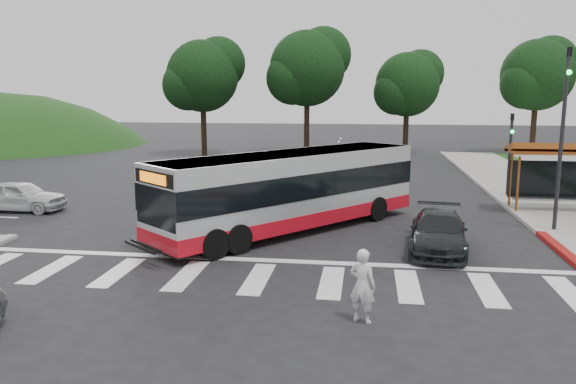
# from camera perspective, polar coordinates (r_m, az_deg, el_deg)

# --- Properties ---
(ground) EXTENTS (140.00, 140.00, 0.00)m
(ground) POSITION_cam_1_polar(r_m,az_deg,el_deg) (20.12, -0.36, -4.23)
(ground) COLOR black
(ground) RESTS_ON ground
(sidewalk_east) EXTENTS (4.00, 40.00, 0.12)m
(sidewalk_east) POSITION_cam_1_polar(r_m,az_deg,el_deg) (28.90, 24.27, -0.60)
(sidewalk_east) COLOR gray
(sidewalk_east) RESTS_ON ground
(curb_east) EXTENTS (0.30, 40.00, 0.15)m
(curb_east) POSITION_cam_1_polar(r_m,az_deg,el_deg) (28.40, 20.40, -0.48)
(curb_east) COLOR #9E9991
(curb_east) RESTS_ON ground
(curb_east_red) EXTENTS (0.32, 6.00, 0.15)m
(curb_east_red) POSITION_cam_1_polar(r_m,az_deg,el_deg) (19.00, 26.75, -5.98)
(curb_east_red) COLOR maroon
(curb_east_red) RESTS_ON ground
(hillside_nw) EXTENTS (44.00, 44.00, 10.00)m
(hillside_nw) POSITION_cam_1_polar(r_m,az_deg,el_deg) (60.56, -27.23, 4.29)
(hillside_nw) COLOR #193912
(hillside_nw) RESTS_ON ground
(crosswalk_ladder) EXTENTS (18.00, 2.60, 0.01)m
(crosswalk_ladder) POSITION_cam_1_polar(r_m,az_deg,el_deg) (15.40, -3.11, -8.79)
(crosswalk_ladder) COLOR silver
(crosswalk_ladder) RESTS_ON ground
(bus_shelter) EXTENTS (4.20, 1.60, 2.86)m
(bus_shelter) POSITION_cam_1_polar(r_m,az_deg,el_deg) (25.79, 25.98, 3.23)
(bus_shelter) COLOR brown
(bus_shelter) RESTS_ON sidewalk_east
(traffic_signal_ne_tall) EXTENTS (0.18, 0.37, 6.50)m
(traffic_signal_ne_tall) POSITION_cam_1_polar(r_m,az_deg,el_deg) (21.88, 26.15, 6.18)
(traffic_signal_ne_tall) COLOR black
(traffic_signal_ne_tall) RESTS_ON ground
(traffic_signal_ne_short) EXTENTS (0.18, 0.37, 4.00)m
(traffic_signal_ne_short) POSITION_cam_1_polar(r_m,az_deg,el_deg) (28.70, 21.66, 4.40)
(traffic_signal_ne_short) COLOR black
(traffic_signal_ne_short) RESTS_ON ground
(tree_ne_a) EXTENTS (6.16, 5.74, 9.30)m
(tree_ne_a) POSITION_cam_1_polar(r_m,az_deg,el_deg) (49.18, 24.08, 10.91)
(tree_ne_a) COLOR black
(tree_ne_a) RESTS_ON parking_lot
(tree_north_a) EXTENTS (6.60, 6.15, 10.17)m
(tree_north_a) POSITION_cam_1_polar(r_m,az_deg,el_deg) (45.64, 2.07, 12.56)
(tree_north_a) COLOR black
(tree_north_a) RESTS_ON ground
(tree_north_b) EXTENTS (5.72, 5.33, 8.43)m
(tree_north_b) POSITION_cam_1_polar(r_m,az_deg,el_deg) (47.46, 12.13, 10.73)
(tree_north_b) COLOR black
(tree_north_b) RESTS_ON ground
(tree_north_c) EXTENTS (6.16, 5.74, 9.30)m
(tree_north_c) POSITION_cam_1_polar(r_m,az_deg,el_deg) (45.21, -8.57, 11.68)
(tree_north_c) COLOR black
(tree_north_c) RESTS_ON ground
(transit_bus) EXTENTS (8.88, 10.00, 2.85)m
(transit_bus) POSITION_cam_1_polar(r_m,az_deg,el_deg) (20.31, 0.36, 0.01)
(transit_bus) COLOR #BBBDC0
(transit_bus) RESTS_ON ground
(pedestrian) EXTENTS (0.72, 0.62, 1.67)m
(pedestrian) POSITION_cam_1_polar(r_m,az_deg,el_deg) (12.50, 7.58, -9.41)
(pedestrian) COLOR silver
(pedestrian) RESTS_ON ground
(dark_sedan) EXTENTS (2.21, 4.42, 1.23)m
(dark_sedan) POSITION_cam_1_polar(r_m,az_deg,el_deg) (18.48, 15.02, -3.92)
(dark_sedan) COLOR black
(dark_sedan) RESTS_ON ground
(west_car_white) EXTENTS (3.79, 1.55, 1.29)m
(west_car_white) POSITION_cam_1_polar(r_m,az_deg,el_deg) (26.35, -25.55, -0.37)
(west_car_white) COLOR silver
(west_car_white) RESTS_ON ground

